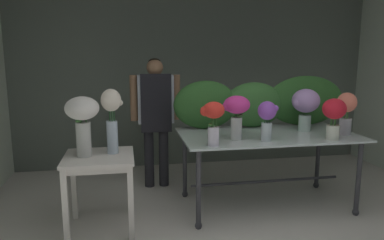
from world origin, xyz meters
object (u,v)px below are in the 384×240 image
(display_table_glass, at_px, (267,144))
(vase_coral_tulips, at_px, (346,110))
(vase_cream_lisianthus_tall, at_px, (112,116))
(florist, at_px, (156,109))
(side_table_white, at_px, (99,166))
(vase_lilac_carnations, at_px, (305,104))
(vase_white_roses_tall, at_px, (83,118))
(vase_violet_peonies, at_px, (267,117))
(vase_crimson_roses, at_px, (334,114))
(vase_magenta_hydrangea, at_px, (236,111))
(vase_scarlet_ranunculus, at_px, (213,118))

(display_table_glass, relative_size, vase_coral_tulips, 4.19)
(vase_coral_tulips, xyz_separation_m, vase_cream_lisianthus_tall, (-2.40, 0.01, 0.01))
(florist, distance_m, vase_cream_lisianthus_tall, 1.11)
(side_table_white, distance_m, vase_cream_lisianthus_tall, 0.49)
(vase_lilac_carnations, relative_size, vase_white_roses_tall, 0.84)
(side_table_white, xyz_separation_m, vase_violet_peonies, (1.61, -0.06, 0.43))
(vase_coral_tulips, bearing_deg, vase_white_roses_tall, -178.88)
(vase_white_roses_tall, bearing_deg, display_table_glass, 7.16)
(side_table_white, xyz_separation_m, vase_lilac_carnations, (2.20, 0.31, 0.49))
(side_table_white, height_order, vase_white_roses_tall, vase_white_roses_tall)
(vase_lilac_carnations, bearing_deg, vase_crimson_roses, -81.00)
(vase_crimson_roses, bearing_deg, vase_cream_lisianthus_tall, 174.69)
(vase_coral_tulips, height_order, vase_white_roses_tall, vase_white_roses_tall)
(vase_white_roses_tall, bearing_deg, side_table_white, 0.05)
(vase_crimson_roses, relative_size, vase_cream_lisianthus_tall, 0.68)
(vase_coral_tulips, relative_size, vase_magenta_hydrangea, 1.02)
(vase_violet_peonies, bearing_deg, vase_crimson_roses, -6.68)
(vase_lilac_carnations, height_order, vase_white_roses_tall, same)
(display_table_glass, relative_size, vase_violet_peonies, 4.78)
(vase_cream_lisianthus_tall, bearing_deg, vase_scarlet_ranunculus, -13.91)
(display_table_glass, relative_size, vase_white_roses_tall, 3.38)
(display_table_glass, xyz_separation_m, vase_magenta_hydrangea, (-0.42, -0.19, 0.40))
(display_table_glass, distance_m, vase_cream_lisianthus_tall, 1.67)
(side_table_white, height_order, vase_violet_peonies, vase_violet_peonies)
(vase_white_roses_tall, bearing_deg, vase_lilac_carnations, 7.53)
(vase_coral_tulips, bearing_deg, florist, 152.28)
(vase_white_roses_tall, bearing_deg, vase_scarlet_ranunculus, -8.00)
(side_table_white, distance_m, vase_violet_peonies, 1.67)
(vase_violet_peonies, distance_m, vase_scarlet_ranunculus, 0.58)
(vase_crimson_roses, bearing_deg, vase_magenta_hydrangea, 169.11)
(vase_crimson_roses, xyz_separation_m, vase_cream_lisianthus_tall, (-2.14, 0.20, 0.01))
(vase_cream_lisianthus_tall, bearing_deg, vase_magenta_hydrangea, -0.85)
(vase_scarlet_ranunculus, bearing_deg, vase_lilac_carnations, 22.21)
(vase_magenta_hydrangea, relative_size, vase_cream_lisianthus_tall, 0.72)
(display_table_glass, distance_m, vase_scarlet_ranunculus, 0.89)
(vase_violet_peonies, bearing_deg, vase_scarlet_ranunculus, -169.50)
(vase_scarlet_ranunculus, bearing_deg, vase_magenta_hydrangea, 36.15)
(side_table_white, bearing_deg, vase_violet_peonies, -2.12)
(vase_coral_tulips, bearing_deg, vase_crimson_roses, -143.70)
(vase_scarlet_ranunculus, bearing_deg, vase_cream_lisianthus_tall, 166.09)
(vase_lilac_carnations, relative_size, vase_coral_tulips, 1.04)
(vase_scarlet_ranunculus, xyz_separation_m, vase_coral_tulips, (1.49, 0.22, 0.00))
(side_table_white, xyz_separation_m, vase_crimson_roses, (2.27, -0.14, 0.45))
(vase_lilac_carnations, relative_size, vase_magenta_hydrangea, 1.06)
(vase_scarlet_ranunculus, bearing_deg, display_table_glass, 29.65)
(side_table_white, bearing_deg, vase_cream_lisianthus_tall, 25.69)
(vase_cream_lisianthus_tall, bearing_deg, display_table_glass, 6.12)
(vase_magenta_hydrangea, bearing_deg, display_table_glass, 24.64)
(vase_violet_peonies, xyz_separation_m, vase_crimson_roses, (0.66, -0.08, 0.02))
(vase_coral_tulips, xyz_separation_m, vase_crimson_roses, (-0.26, -0.19, -0.00))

